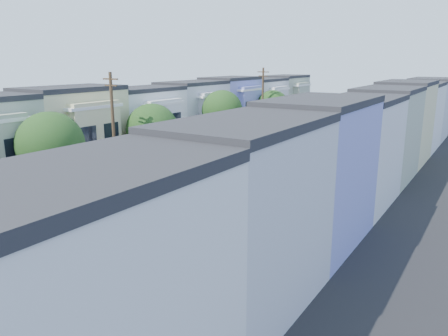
% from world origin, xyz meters
% --- Properties ---
extents(ground, '(160.00, 160.00, 0.00)m').
position_xyz_m(ground, '(0.00, 0.00, 0.00)').
color(ground, black).
rests_on(ground, ground).
extents(road_slab, '(12.00, 70.00, 0.02)m').
position_xyz_m(road_slab, '(0.00, 15.00, 0.01)').
color(road_slab, black).
rests_on(road_slab, ground).
extents(curb_left, '(0.30, 70.00, 0.15)m').
position_xyz_m(curb_left, '(-6.05, 15.00, 0.07)').
color(curb_left, gray).
rests_on(curb_left, ground).
extents(curb_right, '(0.30, 70.00, 0.15)m').
position_xyz_m(curb_right, '(6.05, 15.00, 0.07)').
color(curb_right, gray).
rests_on(curb_right, ground).
extents(sidewalk_left, '(2.60, 70.00, 0.15)m').
position_xyz_m(sidewalk_left, '(-7.35, 15.00, 0.07)').
color(sidewalk_left, gray).
rests_on(sidewalk_left, ground).
extents(sidewalk_right, '(2.60, 70.00, 0.15)m').
position_xyz_m(sidewalk_right, '(7.35, 15.00, 0.07)').
color(sidewalk_right, gray).
rests_on(sidewalk_right, ground).
extents(centerline, '(0.12, 70.00, 0.01)m').
position_xyz_m(centerline, '(0.00, 15.00, 0.00)').
color(centerline, gold).
rests_on(centerline, ground).
extents(townhouse_row_left, '(5.00, 70.00, 8.50)m').
position_xyz_m(townhouse_row_left, '(-11.15, 15.00, 0.00)').
color(townhouse_row_left, silver).
rests_on(townhouse_row_left, ground).
extents(townhouse_row_right, '(5.00, 70.00, 8.50)m').
position_xyz_m(townhouse_row_right, '(11.15, 15.00, 0.00)').
color(townhouse_row_right, silver).
rests_on(townhouse_row_right, ground).
extents(tree_b, '(4.70, 4.70, 7.63)m').
position_xyz_m(tree_b, '(-6.30, -4.01, 5.25)').
color(tree_b, black).
rests_on(tree_b, ground).
extents(tree_c, '(4.70, 4.70, 7.33)m').
position_xyz_m(tree_c, '(-6.30, 6.54, 4.96)').
color(tree_c, black).
rests_on(tree_c, ground).
extents(tree_d, '(4.55, 4.55, 7.88)m').
position_xyz_m(tree_d, '(-6.30, 18.12, 5.58)').
color(tree_d, black).
rests_on(tree_d, ground).
extents(tree_e, '(4.56, 4.56, 7.16)m').
position_xyz_m(tree_e, '(-6.30, 30.77, 4.86)').
color(tree_e, black).
rests_on(tree_e, ground).
extents(tree_far_r, '(3.10, 3.10, 5.68)m').
position_xyz_m(tree_far_r, '(6.89, 29.04, 4.08)').
color(tree_far_r, black).
rests_on(tree_far_r, ground).
extents(utility_pole_near, '(1.60, 0.26, 10.00)m').
position_xyz_m(utility_pole_near, '(-6.30, 2.00, 5.15)').
color(utility_pole_near, '#42301E').
rests_on(utility_pole_near, ground).
extents(utility_pole_far, '(1.60, 0.26, 10.00)m').
position_xyz_m(utility_pole_far, '(-6.30, 28.00, 5.15)').
color(utility_pole_far, '#42301E').
rests_on(utility_pole_far, ground).
extents(fedex_truck, '(2.54, 6.59, 3.16)m').
position_xyz_m(fedex_truck, '(1.54, 10.96, 1.77)').
color(fedex_truck, white).
rests_on(fedex_truck, ground).
extents(lead_sedan, '(3.15, 5.70, 1.51)m').
position_xyz_m(lead_sedan, '(2.60, 20.51, 0.76)').
color(lead_sedan, black).
rests_on(lead_sedan, ground).
extents(parked_left_b, '(2.01, 4.41, 1.39)m').
position_xyz_m(parked_left_b, '(-4.90, -7.02, 0.69)').
color(parked_left_b, black).
rests_on(parked_left_b, ground).
extents(parked_left_c, '(1.44, 3.75, 1.23)m').
position_xyz_m(parked_left_c, '(-4.90, 1.89, 0.62)').
color(parked_left_c, silver).
rests_on(parked_left_c, ground).
extents(parked_left_d, '(1.65, 4.04, 1.32)m').
position_xyz_m(parked_left_d, '(-4.90, 12.35, 0.66)').
color(parked_left_d, '#582110').
rests_on(parked_left_d, ground).
extents(parked_right_a, '(3.04, 5.65, 1.51)m').
position_xyz_m(parked_right_a, '(4.90, -8.69, 0.75)').
color(parked_right_a, '#555556').
rests_on(parked_right_a, ground).
extents(parked_right_b, '(1.81, 4.09, 1.29)m').
position_xyz_m(parked_right_b, '(4.90, -3.58, 0.65)').
color(parked_right_b, silver).
rests_on(parked_right_b, ground).
extents(parked_right_c, '(2.77, 5.17, 1.38)m').
position_xyz_m(parked_right_c, '(4.90, 17.97, 0.69)').
color(parked_right_c, black).
rests_on(parked_right_c, ground).
extents(parked_right_d, '(2.09, 4.53, 1.42)m').
position_xyz_m(parked_right_d, '(4.90, 26.88, 0.71)').
color(parked_right_d, black).
rests_on(parked_right_d, ground).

